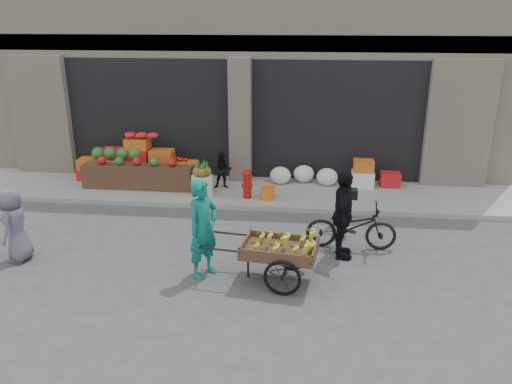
# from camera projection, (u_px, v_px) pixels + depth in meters

# --- Properties ---
(ground) EXTENTS (80.00, 80.00, 0.00)m
(ground) POSITION_uv_depth(u_px,v_px,m) (202.00, 273.00, 8.75)
(ground) COLOR #424244
(ground) RESTS_ON ground
(sidewalk) EXTENTS (18.00, 2.20, 0.12)m
(sidewalk) POSITION_uv_depth(u_px,v_px,m) (236.00, 192.00, 12.57)
(sidewalk) COLOR gray
(sidewalk) RESTS_ON ground
(building) EXTENTS (14.00, 6.45, 7.00)m
(building) POSITION_uv_depth(u_px,v_px,m) (254.00, 46.00, 15.14)
(building) COLOR beige
(building) RESTS_ON ground
(fruit_display) EXTENTS (3.10, 1.12, 1.24)m
(fruit_display) POSITION_uv_depth(u_px,v_px,m) (142.00, 162.00, 12.88)
(fruit_display) COLOR red
(fruit_display) RESTS_ON sidewalk
(pineapple_bin) EXTENTS (0.52, 0.52, 0.50)m
(pineapple_bin) POSITION_uv_depth(u_px,v_px,m) (202.00, 185.00, 12.07)
(pineapple_bin) COLOR silver
(pineapple_bin) RESTS_ON sidewalk
(fire_hydrant) EXTENTS (0.22, 0.22, 0.71)m
(fire_hydrant) POSITION_uv_depth(u_px,v_px,m) (247.00, 183.00, 11.87)
(fire_hydrant) COLOR #A5140F
(fire_hydrant) RESTS_ON sidewalk
(orange_bucket) EXTENTS (0.32, 0.32, 0.30)m
(orange_bucket) POSITION_uv_depth(u_px,v_px,m) (268.00, 193.00, 11.85)
(orange_bucket) COLOR orange
(orange_bucket) RESTS_ON sidewalk
(right_bay_goods) EXTENTS (3.35, 0.60, 0.70)m
(right_bay_goods) POSITION_uv_depth(u_px,v_px,m) (341.00, 175.00, 12.74)
(right_bay_goods) COLOR silver
(right_bay_goods) RESTS_ON sidewalk
(seated_person) EXTENTS (0.51, 0.43, 0.93)m
(seated_person) POSITION_uv_depth(u_px,v_px,m) (223.00, 170.00, 12.52)
(seated_person) COLOR black
(seated_person) RESTS_ON sidewalk
(banana_cart) EXTENTS (2.19, 1.11, 0.88)m
(banana_cart) POSITION_uv_depth(u_px,v_px,m) (277.00, 247.00, 8.29)
(banana_cart) COLOR brown
(banana_cart) RESTS_ON ground
(vendor_woman) EXTENTS (0.69, 0.76, 1.75)m
(vendor_woman) POSITION_uv_depth(u_px,v_px,m) (203.00, 229.00, 8.41)
(vendor_woman) COLOR #0E6D61
(vendor_woman) RESTS_ON ground
(vendor_grey) EXTENTS (0.47, 0.70, 1.39)m
(vendor_grey) POSITION_uv_depth(u_px,v_px,m) (15.00, 225.00, 9.01)
(vendor_grey) COLOR slate
(vendor_grey) RESTS_ON ground
(bicycle) EXTENTS (1.72, 0.62, 0.90)m
(bicycle) POSITION_uv_depth(u_px,v_px,m) (351.00, 226.00, 9.55)
(bicycle) COLOR black
(bicycle) RESTS_ON ground
(cyclist) EXTENTS (0.42, 0.99, 1.68)m
(cyclist) POSITION_uv_depth(u_px,v_px,m) (343.00, 215.00, 9.06)
(cyclist) COLOR black
(cyclist) RESTS_ON ground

